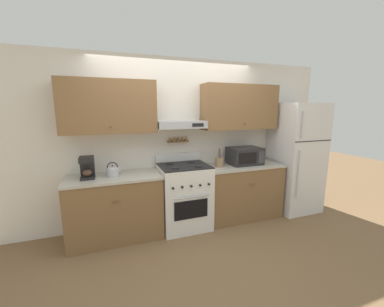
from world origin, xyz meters
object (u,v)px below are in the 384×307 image
at_px(coffee_maker, 87,167).
at_px(microwave, 245,156).
at_px(refrigerator, 296,158).
at_px(utensil_crock, 219,162).
at_px(tea_kettle, 113,171).
at_px(stove_range, 184,196).

bearing_deg(coffee_maker, microwave, -0.19).
bearing_deg(coffee_maker, refrigerator, -1.29).
bearing_deg(utensil_crock, tea_kettle, -180.00).
xyz_separation_m(refrigerator, microwave, (-1.01, 0.07, 0.09)).
bearing_deg(refrigerator, microwave, 176.11).
distance_m(coffee_maker, utensil_crock, 1.91).
relative_size(refrigerator, utensil_crock, 6.37).
bearing_deg(stove_range, coffee_maker, 178.07).
distance_m(coffee_maker, microwave, 2.37).
relative_size(stove_range, tea_kettle, 5.27).
height_order(refrigerator, microwave, refrigerator).
distance_m(refrigerator, microwave, 1.01).
distance_m(stove_range, refrigerator, 2.12).
distance_m(stove_range, coffee_maker, 1.42).
distance_m(microwave, utensil_crock, 0.47).
distance_m(stove_range, tea_kettle, 1.11).
relative_size(refrigerator, microwave, 3.62).
bearing_deg(utensil_crock, microwave, 2.18).
relative_size(stove_range, microwave, 2.11).
xyz_separation_m(tea_kettle, microwave, (2.06, 0.02, 0.06)).
distance_m(stove_range, utensil_crock, 0.76).
height_order(refrigerator, tea_kettle, refrigerator).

